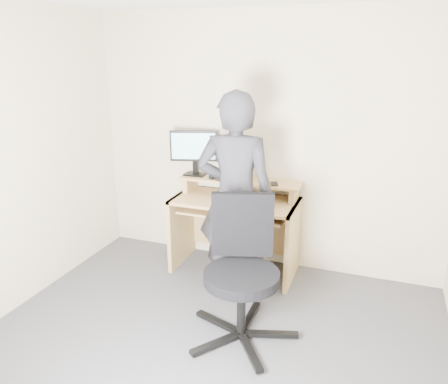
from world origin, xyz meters
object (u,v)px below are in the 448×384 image
Objects in this scene: desk at (238,216)px; person at (235,198)px; monitor at (194,149)px; office_chair at (242,265)px.

person reaches higher than desk.
person is (0.14, -0.50, 0.37)m from desk.
person reaches higher than monitor.
desk is at bearing 92.87° from office_chair.
monitor is 0.44× the size of office_chair.
monitor is at bearing 110.97° from office_chair.
office_chair is (0.38, -1.04, 0.04)m from desk.
desk is 0.80m from monitor.
desk is at bearing -23.64° from monitor.
office_chair is 0.68m from person.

